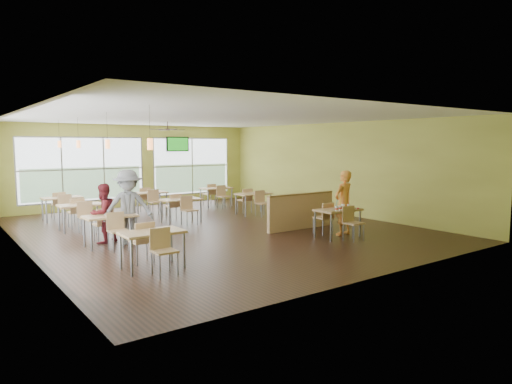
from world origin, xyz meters
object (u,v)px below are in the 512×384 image
at_px(main_table, 338,213).
at_px(half_wall_divider, 301,211).
at_px(food_basket, 345,206).
at_px(man_plaid, 343,203).

xyz_separation_m(main_table, half_wall_divider, (0.00, 1.45, -0.11)).
height_order(main_table, food_basket, main_table).
bearing_deg(half_wall_divider, man_plaid, -74.89).
bearing_deg(man_plaid, half_wall_divider, -82.36).
relative_size(half_wall_divider, man_plaid, 1.37).
height_order(main_table, man_plaid, man_plaid).
distance_m(main_table, food_basket, 0.44).
bearing_deg(half_wall_divider, food_basket, -73.59).
bearing_deg(main_table, half_wall_divider, 90.00).
xyz_separation_m(man_plaid, food_basket, (0.04, -0.03, -0.09)).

